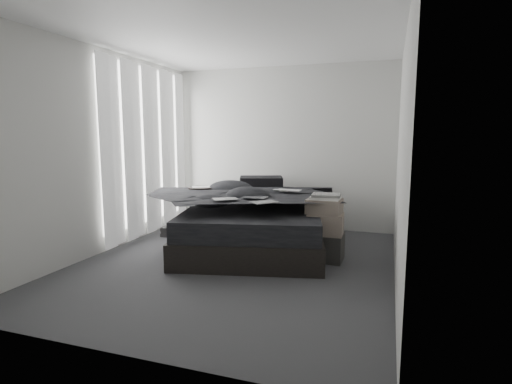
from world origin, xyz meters
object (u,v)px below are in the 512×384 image
(laptop, at_px, (286,185))
(side_stand, at_px, (202,212))
(bed, at_px, (254,235))
(box_lower, at_px, (324,247))

(laptop, height_order, side_stand, laptop)
(bed, xyz_separation_m, laptop, (0.40, 0.15, 0.69))
(bed, relative_size, laptop, 6.24)
(bed, xyz_separation_m, side_stand, (-0.93, 0.30, 0.21))
(laptop, distance_m, box_lower, 1.01)
(bed, relative_size, box_lower, 5.22)
(side_stand, bearing_deg, bed, -17.70)
(bed, distance_m, box_lower, 1.04)
(bed, height_order, laptop, laptop)
(side_stand, distance_m, box_lower, 2.02)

